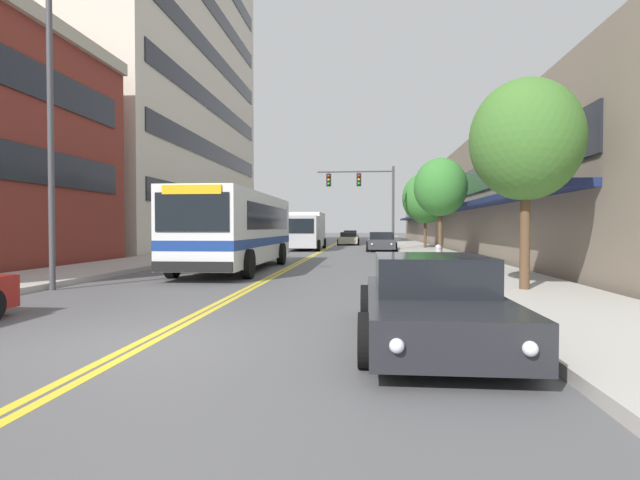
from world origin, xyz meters
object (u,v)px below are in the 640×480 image
Objects in this scene: car_charcoal_parked_right_foreground at (432,302)px; street_tree_right_far at (425,198)px; car_slate_blue_moving_second at (350,236)px; street_tree_right_mid at (440,187)px; street_lamp_left_near at (59,102)px; box_truck at (306,230)px; fire_hydrant at (438,257)px; car_navy_parked_left_near at (262,243)px; car_champagne_moving_lead at (349,239)px; city_bus at (238,227)px; car_dark_grey_parked_right_mid at (381,242)px; traffic_signal_mast at (367,191)px; street_tree_right_near at (526,140)px.

street_tree_right_far is (3.55, 31.57, 3.40)m from car_charcoal_parked_right_foreground.
street_tree_right_mid reaches higher than car_slate_blue_moving_second.
street_lamp_left_near is (-6.20, -52.61, 4.51)m from car_slate_blue_moving_second.
car_slate_blue_moving_second is 27.11m from box_truck.
car_navy_parked_left_near is at bearing 120.62° from fire_hydrant.
box_truck is (-2.88, -11.54, 0.92)m from car_champagne_moving_lead.
car_slate_blue_moving_second is 0.84× the size of street_tree_right_mid.
city_bus is at bearing -93.94° from car_slate_blue_moving_second.
street_tree_right_far is at bearing 33.47° from car_dark_grey_parked_right_mid.
box_truck reaches higher than car_navy_parked_left_near.
car_dark_grey_parked_right_mid is 11.78m from street_tree_right_mid.
street_lamp_left_near is 29.26m from street_tree_right_far.
car_navy_parked_left_near is at bearing 106.79° from car_charcoal_parked_right_foreground.
street_lamp_left_near reaches higher than car_charcoal_parked_right_foreground.
traffic_signal_mast reaches higher than car_dark_grey_parked_right_mid.
street_tree_right_mid is (5.52, -24.24, 3.17)m from car_champagne_moving_lead.
street_tree_right_near is at bearing -37.66° from city_bus.
street_tree_right_near reaches higher than car_navy_parked_left_near.
traffic_signal_mast is 6.68× the size of fire_hydrant.
city_bus is 8.07m from fire_hydrant.
street_lamp_left_near is (-9.38, -23.97, 4.48)m from car_dark_grey_parked_right_mid.
car_charcoal_parked_right_foreground is at bearing -63.43° from city_bus.
street_tree_right_far is (12.85, 26.26, -1.14)m from street_lamp_left_near.
car_champagne_moving_lead is at bearing -88.76° from car_slate_blue_moving_second.
car_dark_grey_parked_right_mid is at bearing -83.66° from car_slate_blue_moving_second.
car_navy_parked_left_near is 4.84× the size of fire_hydrant.
car_navy_parked_left_near is at bearing 179.53° from traffic_signal_mast.
car_dark_grey_parked_right_mid is 5.33m from street_tree_right_far.
street_tree_right_far is (4.53, 2.80, -0.37)m from traffic_signal_mast.
car_slate_blue_moving_second is 53.02m from street_tree_right_near.
city_bus is 30.24m from car_champagne_moving_lead.
city_bus is at bearing -91.83° from box_truck.
box_truck is 5.88m from traffic_signal_mast.
car_charcoal_parked_right_foreground is at bearing -79.67° from box_truck.
street_tree_right_far is 6.29× the size of fire_hydrant.
car_dark_grey_parked_right_mid is 0.74× the size of street_tree_right_far.
car_navy_parked_left_near is 0.93× the size of car_champagne_moving_lead.
street_lamp_left_near reaches higher than car_slate_blue_moving_second.
street_tree_right_far is at bearing 31.75° from traffic_signal_mast.
street_tree_right_far is (6.65, -26.34, 3.38)m from car_slate_blue_moving_second.
traffic_signal_mast is at bearing 98.67° from fire_hydrant.
car_dark_grey_parked_right_mid is 4.64× the size of fire_hydrant.
car_charcoal_parked_right_foreground is 31.95m from street_tree_right_far.
car_dark_grey_parked_right_mid is at bearing 96.91° from street_tree_right_near.
traffic_signal_mast is 23.76m from street_tree_right_near.
street_tree_right_near is at bearing -63.54° from car_navy_parked_left_near.
car_charcoal_parked_right_foreground is 11.41m from fire_hydrant.
street_lamp_left_near reaches higher than street_tree_right_mid.
box_truck is (0.59, 18.48, -0.22)m from city_bus.
fire_hydrant is at bearing -81.33° from traffic_signal_mast.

